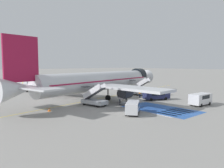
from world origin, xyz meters
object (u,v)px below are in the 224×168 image
(boarding_stairs_forward, at_px, (140,91))
(traffic_cone_0, at_px, (49,109))
(boarding_stairs_aft, at_px, (94,100))
(ground_crew_1, at_px, (140,93))
(airliner, at_px, (99,81))
(service_van_1, at_px, (156,95))
(ground_crew_3, at_px, (128,93))
(fuel_tanker, at_px, (26,84))
(ground_crew_2, at_px, (126,95))
(service_van_0, at_px, (133,107))
(service_van_2, at_px, (200,98))
(ground_crew_0, at_px, (120,97))
(baggage_cart, at_px, (126,103))

(boarding_stairs_forward, distance_m, traffic_cone_0, 24.78)
(boarding_stairs_aft, relative_size, ground_crew_1, 2.94)
(airliner, height_order, service_van_1, airliner)
(boarding_stairs_aft, relative_size, service_van_1, 0.95)
(airliner, distance_m, boarding_stairs_aft, 8.66)
(boarding_stairs_forward, distance_m, ground_crew_3, 4.90)
(fuel_tanker, bearing_deg, traffic_cone_0, -103.01)
(airliner, xyz_separation_m, ground_crew_2, (2.97, -5.31, -2.76))
(service_van_0, bearing_deg, fuel_tanker, -36.61)
(fuel_tanker, xyz_separation_m, service_van_2, (15.55, -43.72, -0.53))
(service_van_2, distance_m, ground_crew_3, 15.71)
(boarding_stairs_aft, distance_m, ground_crew_2, 8.77)
(service_van_0, xyz_separation_m, ground_crew_1, (13.05, 10.03, -0.02))
(fuel_tanker, relative_size, traffic_cone_0, 16.73)
(airliner, distance_m, service_van_1, 12.54)
(service_van_2, height_order, ground_crew_1, service_van_2)
(boarding_stairs_forward, distance_m, service_van_0, 20.36)
(ground_crew_0, bearing_deg, baggage_cart, -175.75)
(service_van_0, distance_m, service_van_2, 14.76)
(service_van_0, bearing_deg, service_van_1, -105.25)
(baggage_cart, bearing_deg, service_van_0, -44.29)
(fuel_tanker, height_order, ground_crew_0, fuel_tanker)
(boarding_stairs_forward, height_order, boarding_stairs_aft, boarding_stairs_forward)
(ground_crew_1, height_order, ground_crew_2, ground_crew_1)
(ground_crew_2, distance_m, ground_crew_3, 3.45)
(ground_crew_0, xyz_separation_m, traffic_cone_0, (-14.50, 1.13, -0.66))
(boarding_stairs_aft, relative_size, ground_crew_2, 3.01)
(service_van_1, distance_m, traffic_cone_0, 22.37)
(service_van_2, height_order, ground_crew_2, service_van_2)
(fuel_tanker, relative_size, ground_crew_3, 5.46)
(ground_crew_0, bearing_deg, ground_crew_3, -35.78)
(service_van_0, bearing_deg, traffic_cone_0, 2.06)
(ground_crew_0, height_order, ground_crew_2, ground_crew_2)
(service_van_0, xyz_separation_m, ground_crew_2, (8.48, 9.79, -0.05))
(service_van_0, bearing_deg, boarding_stairs_forward, -90.27)
(ground_crew_0, distance_m, traffic_cone_0, 14.56)
(boarding_stairs_aft, height_order, service_van_2, boarding_stairs_aft)
(boarding_stairs_forward, bearing_deg, ground_crew_3, 175.71)
(service_van_2, bearing_deg, baggage_cart, 46.20)
(ground_crew_3, height_order, traffic_cone_0, ground_crew_3)
(service_van_2, relative_size, ground_crew_1, 2.59)
(service_van_2, distance_m, ground_crew_2, 14.47)
(ground_crew_1, bearing_deg, fuel_tanker, -58.69)
(baggage_cart, bearing_deg, boarding_stairs_forward, 112.37)
(boarding_stairs_aft, height_order, service_van_1, boarding_stairs_aft)
(baggage_cart, relative_size, ground_crew_2, 1.51)
(boarding_stairs_aft, xyz_separation_m, baggage_cart, (5.13, -2.97, -0.76))
(baggage_cart, relative_size, ground_crew_0, 1.63)
(service_van_1, bearing_deg, ground_crew_2, 74.17)
(boarding_stairs_forward, xyz_separation_m, service_van_0, (-16.04, -12.55, 0.08))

